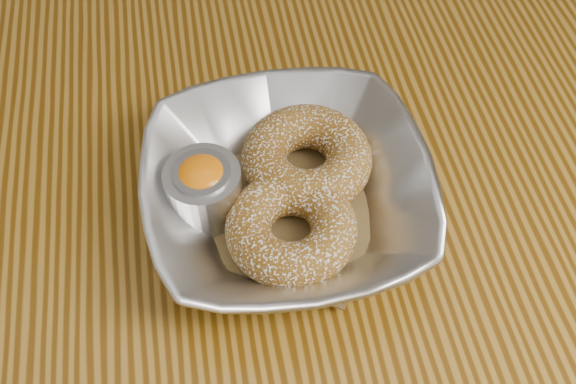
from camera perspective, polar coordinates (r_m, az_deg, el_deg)
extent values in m
cube|color=brown|center=(0.56, -0.47, -5.34)|extent=(1.20, 0.80, 0.04)
cube|color=#543812|center=(1.21, 22.69, 3.66)|extent=(0.06, 0.06, 0.71)
imported|color=#B6B9BE|center=(0.54, 0.00, -0.11)|extent=(0.23, 0.23, 0.06)
cube|color=brown|center=(0.56, 0.00, -1.26)|extent=(0.20, 0.20, 0.00)
torus|color=brown|center=(0.56, 1.57, 2.85)|extent=(0.13, 0.13, 0.04)
torus|color=brown|center=(0.52, 0.27, -3.11)|extent=(0.14, 0.14, 0.04)
cylinder|color=#B6B9BE|center=(0.54, -7.10, 0.07)|extent=(0.06, 0.06, 0.05)
cylinder|color=gray|center=(0.54, -7.14, 0.32)|extent=(0.05, 0.05, 0.04)
ellipsoid|color=orange|center=(0.53, -7.31, 1.28)|extent=(0.04, 0.04, 0.03)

